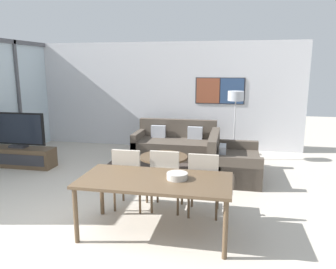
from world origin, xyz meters
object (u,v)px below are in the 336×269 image
Objects in this scene: coffee_table at (164,160)px; fruit_bowl at (177,176)px; tv_console at (19,157)px; sofa_side at (230,163)px; dining_table at (155,184)px; dining_chair_right at (204,181)px; television at (17,130)px; dining_chair_centre at (166,177)px; dining_chair_left at (129,176)px; sofa_main at (176,145)px; floor_lamp at (236,101)px.

fruit_bowl reaches higher than coffee_table.
sofa_side is at bearing 2.52° from tv_console.
sofa_side is 1.51× the size of coffee_table.
dining_table is (3.63, -2.30, 0.48)m from tv_console.
dining_table is 0.88m from dining_chair_right.
fruit_bowl is at bearing -29.96° from television.
tv_console is 3.98m from dining_chair_centre.
sofa_side is at bearing 79.00° from dining_chair_right.
television is 0.67× the size of dining_table.
television reaches higher than fruit_bowl.
dining_chair_left is (-1.50, -1.84, 0.26)m from sofa_side.
dining_chair_right reaches higher than dining_table.
coffee_table is (3.23, 0.12, -0.53)m from television.
dining_chair_right is at bearing 48.77° from dining_table.
tv_console is at bearing -154.82° from sofa_main.
tv_console is 5.83× the size of fruit_bowl.
tv_console is 1.63× the size of dining_chair_left.
dining_chair_left is (3.07, -1.64, -0.28)m from television.
dining_table is at bearing -104.86° from floor_lamp.
television is 3.49m from dining_chair_left.
sofa_main is 3.87m from dining_table.
television is at bearing -162.62° from floor_lamp.
sofa_main is 3.87m from fruit_bowl.
floor_lamp is at bearing -2.78° from sofa_main.
television is at bearing -154.83° from sofa_main.
floor_lamp is at bearing 75.14° from dining_table.
floor_lamp reaches higher than fruit_bowl.
floor_lamp is at bearing -3.06° from sofa_side.
fruit_bowl is (0.28, 0.05, 0.11)m from dining_table.
sofa_side reaches higher than dining_table.
sofa_side is at bearing 50.92° from dining_chair_left.
tv_console is 1.22× the size of television.
dining_chair_left reaches higher than fruit_bowl.
dining_chair_centre is (0.41, -1.72, 0.25)m from coffee_table.
sofa_main is 3.33m from dining_chair_right.
sofa_side is (4.56, 0.20, 0.06)m from tv_console.
coffee_table is at bearing -136.43° from floor_lamp.
dining_chair_left is (-0.16, -3.16, 0.26)m from sofa_main.
sofa_main is 1.88m from sofa_side.
tv_console is at bearing 158.51° from dining_chair_right.
sofa_main reaches higher than tv_console.
dining_chair_right is (0.57, -0.06, 0.00)m from dining_chair_centre.
television is 4.78× the size of fruit_bowl.
coffee_table is 0.50× the size of dining_table.
sofa_side is 0.76× the size of dining_table.
tv_console is at bearing 92.52° from sofa_side.
dining_table is (3.63, -2.30, -0.12)m from television.
television is 0.80× the size of floor_lamp.
coffee_table is (-1.33, -0.08, 0.01)m from sofa_side.
television is 3.27m from coffee_table.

